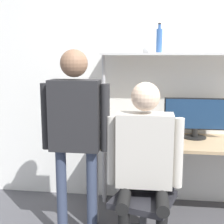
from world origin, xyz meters
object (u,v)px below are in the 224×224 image
person_seated (144,154)px  cell_phone (180,143)px  monitor (195,117)px  bottle_blue (159,40)px  laptop (154,137)px  person_standing (75,123)px  office_chair (145,215)px

person_seated → cell_phone: bearing=59.1°
monitor → bottle_blue: bearing=176.1°
laptop → bottle_blue: bearing=83.1°
laptop → person_seated: size_ratio=0.22×
person_standing → bottle_blue: bearing=47.3°
person_seated → bottle_blue: 1.23m
laptop → bottle_blue: size_ratio=1.09×
office_chair → cell_phone: bearing=58.1°
bottle_blue → office_chair: bearing=-97.3°
monitor → cell_phone: (-0.17, -0.23, -0.22)m
cell_phone → person_standing: bearing=-151.5°
laptop → office_chair: size_ratio=0.34×
cell_phone → bottle_blue: size_ratio=0.52×
monitor → laptop: (-0.41, -0.24, -0.16)m
office_chair → bottle_blue: (0.10, 0.75, 1.48)m
person_standing → bottle_blue: 1.23m
monitor → person_seated: 0.93m
monitor → cell_phone: monitor is taller
person_standing → bottle_blue: (0.68, 0.74, 0.70)m
laptop → office_chair: 0.74m
person_seated → person_standing: (-0.58, 0.05, 0.23)m
laptop → cell_phone: size_ratio=2.08×
person_standing → office_chair: bearing=-1.0°
person_standing → laptop: bearing=36.3°
cell_phone → office_chair: bearing=-121.9°
laptop → person_standing: (-0.65, -0.48, 0.22)m
office_chair → bottle_blue: bearing=82.7°
monitor → laptop: size_ratio=2.00×
monitor → cell_phone: size_ratio=4.15×
cell_phone → person_standing: (-0.90, -0.49, 0.28)m
monitor → laptop: bearing=-150.0°
office_chair → laptop: bearing=82.5°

